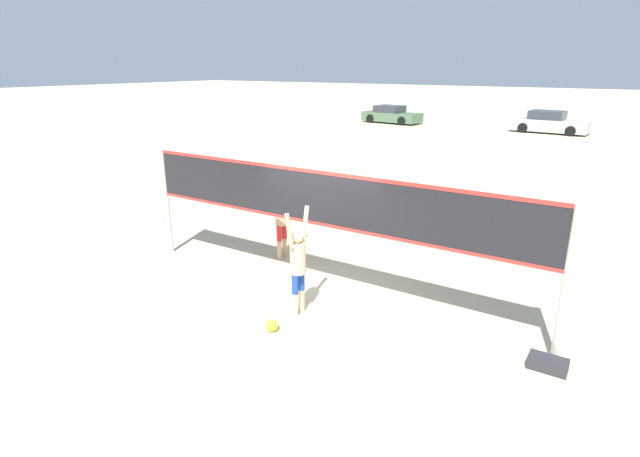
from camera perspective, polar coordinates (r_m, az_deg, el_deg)
The scene contains 8 objects.
ground_plane at distance 10.00m, azimuth -0.00°, elevation -7.43°, with size 200.00×200.00×0.00m, color beige.
volleyball_net at distance 9.36m, azimuth -0.00°, elevation 2.42°, with size 8.71×0.12×2.48m.
player_spiker at distance 8.82m, azimuth -2.54°, elevation -3.73°, with size 0.28×0.68×1.98m.
player_blocker at distance 11.46m, azimuth -4.44°, elevation 1.55°, with size 0.28×0.69×2.01m.
volleyball at distance 8.68m, azimuth -5.52°, elevation -10.96°, with size 0.22×0.22×0.22m.
gear_bag at distance 8.40m, azimuth 24.59°, elevation -13.87°, with size 0.55×0.28×0.20m.
parked_car_near at distance 39.77m, azimuth 8.14°, elevation 12.70°, with size 4.67×2.29×1.32m.
parked_car_mid at distance 36.79m, azimuth 24.72°, elevation 10.89°, with size 4.82×2.18×1.44m.
Camera 1 is at (4.88, -7.57, 4.34)m, focal length 28.00 mm.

